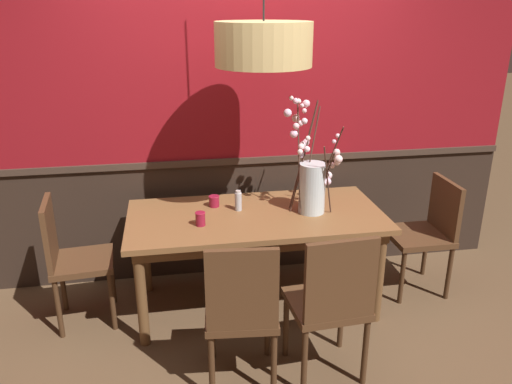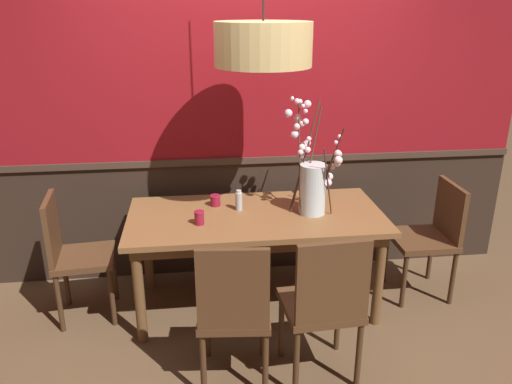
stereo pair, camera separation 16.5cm
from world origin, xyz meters
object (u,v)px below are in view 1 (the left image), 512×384
object	(u,v)px
chair_near_side_right	(331,300)
candle_holder_nearer_center	(214,201)
chair_far_side_right	(271,198)
dining_table	(256,225)
chair_head_west_end	(71,255)
chair_near_side_left	(241,308)
condiment_bottle	(238,201)
chair_head_east_end	(427,229)
pendant_lamp	(264,44)
vase_with_blossoms	(312,182)
candle_holder_nearer_edge	(200,219)

from	to	relation	value
chair_near_side_right	candle_holder_nearer_center	world-z (taller)	chair_near_side_right
chair_near_side_right	chair_far_side_right	bearing A→B (deg)	90.30
dining_table	chair_head_west_end	xyz separation A→B (m)	(-1.29, 0.01, -0.14)
dining_table	chair_near_side_left	distance (m)	0.88
chair_head_west_end	condiment_bottle	world-z (taller)	chair_head_west_end
chair_head_east_end	chair_near_side_left	distance (m)	1.79
chair_head_west_end	candle_holder_nearer_center	size ratio (longest dim) A/B	11.33
chair_head_west_end	pendant_lamp	xyz separation A→B (m)	(1.33, -0.06, 1.38)
candle_holder_nearer_center	vase_with_blossoms	bearing A→B (deg)	-17.40
chair_near_side_right	vase_with_blossoms	bearing A→B (deg)	82.83
candle_holder_nearer_center	chair_far_side_right	bearing A→B (deg)	49.23
chair_far_side_right	vase_with_blossoms	xyz separation A→B (m)	(0.12, -0.86, 0.44)
chair_head_east_end	condiment_bottle	distance (m)	1.49
chair_far_side_right	pendant_lamp	world-z (taller)	pendant_lamp
condiment_bottle	pendant_lamp	bearing A→B (deg)	-42.30
chair_head_west_end	candle_holder_nearer_center	xyz separation A→B (m)	(1.01, 0.18, 0.26)
chair_head_east_end	chair_near_side_right	bearing A→B (deg)	-140.15
chair_near_side_left	vase_with_blossoms	world-z (taller)	vase_with_blossoms
candle_holder_nearer_edge	condiment_bottle	xyz separation A→B (m)	(0.29, 0.22, 0.02)
vase_with_blossoms	condiment_bottle	xyz separation A→B (m)	(-0.51, 0.11, -0.15)
chair_head_west_end	vase_with_blossoms	distance (m)	1.74
dining_table	chair_head_east_end	world-z (taller)	chair_head_east_end
chair_far_side_right	candle_holder_nearer_center	xyz separation A→B (m)	(-0.56, -0.65, 0.26)
candle_holder_nearer_edge	pendant_lamp	size ratio (longest dim) A/B	0.08
chair_head_east_end	chair_head_west_end	world-z (taller)	chair_head_west_end
chair_head_west_end	pendant_lamp	world-z (taller)	pendant_lamp
candle_holder_nearer_center	pendant_lamp	size ratio (longest dim) A/B	0.07
dining_table	chair_head_east_end	size ratio (longest dim) A/B	2.01
vase_with_blossoms	pendant_lamp	size ratio (longest dim) A/B	0.69
chair_near_side_right	chair_head_west_end	xyz separation A→B (m)	(-1.58, 0.87, -0.02)
chair_near_side_left	candle_holder_nearer_edge	world-z (taller)	chair_near_side_left
chair_head_east_end	condiment_bottle	size ratio (longest dim) A/B	5.97
dining_table	condiment_bottle	xyz separation A→B (m)	(-0.11, 0.09, 0.15)
chair_near_side_left	candle_holder_nearer_center	distance (m)	1.07
dining_table	vase_with_blossoms	xyz separation A→B (m)	(0.40, -0.02, 0.30)
vase_with_blossoms	condiment_bottle	distance (m)	0.54
vase_with_blossoms	pendant_lamp	distance (m)	1.01
dining_table	candle_holder_nearer_center	world-z (taller)	candle_holder_nearer_center
chair_near_side_left	chair_near_side_right	xyz separation A→B (m)	(0.52, -0.02, 0.01)
vase_with_blossoms	candle_holder_nearer_edge	distance (m)	0.82
chair_near_side_right	condiment_bottle	xyz separation A→B (m)	(-0.40, 0.95, 0.27)
vase_with_blossoms	candle_holder_nearer_edge	size ratio (longest dim) A/B	8.67
pendant_lamp	dining_table	bearing A→B (deg)	129.91
chair_head_east_end	chair_far_side_right	world-z (taller)	chair_far_side_right
candle_holder_nearer_edge	pendant_lamp	distance (m)	1.20
chair_far_side_right	candle_holder_nearer_edge	world-z (taller)	chair_far_side_right
chair_head_east_end	candle_holder_nearer_center	world-z (taller)	chair_head_east_end
chair_near_side_left	pendant_lamp	world-z (taller)	pendant_lamp
dining_table	candle_holder_nearer_center	bearing A→B (deg)	145.01
chair_head_west_end	chair_far_side_right	xyz separation A→B (m)	(1.57, 0.83, -0.00)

